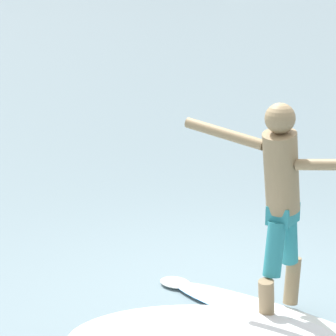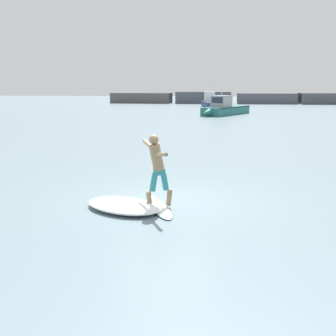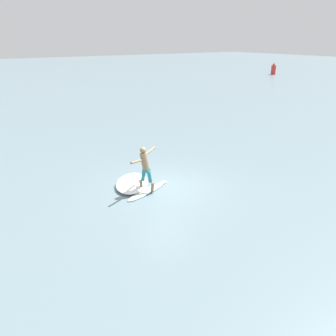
# 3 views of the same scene
# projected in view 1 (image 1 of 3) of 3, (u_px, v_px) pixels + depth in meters

# --- Properties ---
(ground_plane) EXTENTS (200.00, 200.00, 0.00)m
(ground_plane) POSITION_uv_depth(u_px,v_px,m) (231.00, 287.00, 7.53)
(ground_plane) COLOR slate
(surfboard) EXTENTS (1.20, 2.42, 0.20)m
(surfboard) POSITION_uv_depth(u_px,v_px,m) (275.00, 316.00, 6.86)
(surfboard) COLOR white
(surfboard) RESTS_ON ground
(surfer) EXTENTS (0.90, 1.56, 1.87)m
(surfer) POSITION_uv_depth(u_px,v_px,m) (281.00, 193.00, 6.48)
(surfer) COLOR #8B7451
(surfer) RESTS_ON surfboard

